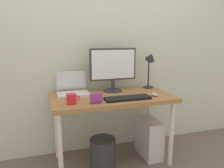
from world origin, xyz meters
TOP-DOWN VIEW (x-y plane):
  - ground_plane at (0.00, 0.00)m, footprint 6.00×6.00m
  - back_wall at (0.00, 0.37)m, footprint 4.40×0.04m
  - desk at (0.00, 0.00)m, footprint 1.21×0.63m
  - monitor at (0.07, 0.18)m, footprint 0.51×0.20m
  - laptop at (-0.37, 0.20)m, footprint 0.32×0.27m
  - desk_lamp at (0.51, 0.18)m, footprint 0.11×0.16m
  - keyboard at (0.10, -0.17)m, footprint 0.44×0.14m
  - mouse at (0.40, -0.14)m, footprint 0.06×0.09m
  - coffee_mug at (-0.42, -0.17)m, footprint 0.12×0.08m
  - photo_frame at (-0.22, -0.22)m, footprint 0.11×0.03m
  - computer_tower at (0.43, -0.01)m, footprint 0.18×0.36m
  - wastebasket at (-0.12, -0.07)m, footprint 0.26×0.26m

SIDE VIEW (x-z plane):
  - ground_plane at x=0.00m, z-range 0.00..0.00m
  - wastebasket at x=-0.12m, z-range 0.00..0.30m
  - computer_tower at x=0.43m, z-range 0.00..0.42m
  - desk at x=0.00m, z-range 0.29..1.01m
  - keyboard at x=0.10m, z-range 0.72..0.75m
  - mouse at x=0.40m, z-range 0.72..0.76m
  - coffee_mug at x=-0.42m, z-range 0.72..0.82m
  - photo_frame at x=-0.22m, z-range 0.72..0.82m
  - laptop at x=-0.37m, z-range 0.67..0.89m
  - monitor at x=0.07m, z-range 0.75..1.22m
  - desk_lamp at x=0.51m, z-range 0.81..1.24m
  - back_wall at x=0.00m, z-range 0.00..2.60m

